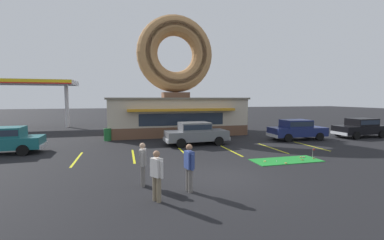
# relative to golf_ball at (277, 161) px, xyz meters

# --- Properties ---
(ground_plane) EXTENTS (160.00, 160.00, 0.00)m
(ground_plane) POSITION_rel_golf_ball_xyz_m (-3.70, -1.63, -0.05)
(ground_plane) COLOR black
(donut_shop_building) EXTENTS (12.30, 6.75, 10.96)m
(donut_shop_building) POSITION_rel_golf_ball_xyz_m (-2.88, 12.32, 3.69)
(donut_shop_building) COLOR brown
(donut_shop_building) RESTS_ON ground
(putting_mat) EXTENTS (3.69, 1.47, 0.03)m
(putting_mat) POSITION_rel_golf_ball_xyz_m (0.68, 0.16, -0.04)
(putting_mat) COLOR #1E842D
(putting_mat) RESTS_ON ground
(mini_donut_near_left) EXTENTS (0.13, 0.13, 0.04)m
(mini_donut_near_left) POSITION_rel_golf_ball_xyz_m (2.33, 0.06, -0.00)
(mini_donut_near_left) COLOR brown
(mini_donut_near_left) RESTS_ON putting_mat
(mini_donut_near_right) EXTENTS (0.13, 0.13, 0.04)m
(mini_donut_near_right) POSITION_rel_golf_ball_xyz_m (2.01, 0.47, -0.00)
(mini_donut_near_right) COLOR #D8667F
(mini_donut_near_right) RESTS_ON putting_mat
(mini_donut_mid_left) EXTENTS (0.13, 0.13, 0.04)m
(mini_donut_mid_left) POSITION_rel_golf_ball_xyz_m (1.81, 0.45, -0.00)
(mini_donut_mid_left) COLOR #D17F47
(mini_donut_mid_left) RESTS_ON putting_mat
(mini_donut_mid_centre) EXTENTS (0.13, 0.13, 0.04)m
(mini_donut_mid_centre) POSITION_rel_golf_ball_xyz_m (0.25, -0.43, -0.00)
(mini_donut_mid_centre) COLOR #D17F47
(mini_donut_mid_centre) RESTS_ON putting_mat
(mini_donut_mid_right) EXTENTS (0.13, 0.13, 0.04)m
(mini_donut_mid_right) POSITION_rel_golf_ball_xyz_m (-0.58, 0.17, -0.00)
(mini_donut_mid_right) COLOR #E5C666
(mini_donut_mid_right) RESTS_ON putting_mat
(mini_donut_far_left) EXTENTS (0.13, 0.13, 0.04)m
(mini_donut_far_left) POSITION_rel_golf_ball_xyz_m (1.51, -0.05, -0.00)
(mini_donut_far_left) COLOR brown
(mini_donut_far_left) RESTS_ON putting_mat
(golf_ball) EXTENTS (0.04, 0.04, 0.04)m
(golf_ball) POSITION_rel_golf_ball_xyz_m (0.00, 0.00, 0.00)
(golf_ball) COLOR white
(golf_ball) RESTS_ON putting_mat
(putting_flag_pin) EXTENTS (0.13, 0.01, 0.55)m
(putting_flag_pin) POSITION_rel_golf_ball_xyz_m (2.31, 0.09, 0.39)
(putting_flag_pin) COLOR silver
(putting_flag_pin) RESTS_ON putting_mat
(car_teal) EXTENTS (4.61, 2.09, 1.60)m
(car_teal) POSITION_rel_golf_ball_xyz_m (-14.62, 5.89, 0.82)
(car_teal) COLOR #196066
(car_teal) RESTS_ON ground
(car_grey) EXTENTS (4.63, 2.12, 1.60)m
(car_grey) POSITION_rel_golf_ball_xyz_m (-2.67, 6.00, 0.82)
(car_grey) COLOR slate
(car_grey) RESTS_ON ground
(car_black) EXTENTS (4.59, 2.05, 1.60)m
(car_black) POSITION_rel_golf_ball_xyz_m (11.83, 5.76, 0.82)
(car_black) COLOR black
(car_black) RESTS_ON ground
(car_navy) EXTENTS (4.62, 2.12, 1.60)m
(car_navy) POSITION_rel_golf_ball_xyz_m (5.70, 6.00, 0.82)
(car_navy) COLOR navy
(car_navy) RESTS_ON ground
(pedestrian_blue_sweater_man) EXTENTS (0.32, 0.58, 1.71)m
(pedestrian_blue_sweater_man) POSITION_rel_golf_ball_xyz_m (-5.41, -2.90, 0.90)
(pedestrian_blue_sweater_man) COLOR slate
(pedestrian_blue_sweater_man) RESTS_ON ground
(pedestrian_hooded_kid) EXTENTS (0.29, 0.59, 1.64)m
(pedestrian_hooded_kid) POSITION_rel_golf_ball_xyz_m (-6.95, -1.87, 0.86)
(pedestrian_hooded_kid) COLOR slate
(pedestrian_hooded_kid) RESTS_ON ground
(pedestrian_leather_jacket_man) EXTENTS (0.41, 0.52, 1.65)m
(pedestrian_leather_jacket_man) POSITION_rel_golf_ball_xyz_m (-6.63, -3.47, 0.86)
(pedestrian_leather_jacket_man) COLOR #7F7056
(pedestrian_leather_jacket_man) RESTS_ON ground
(trash_bin) EXTENTS (0.57, 0.57, 0.97)m
(trash_bin) POSITION_rel_golf_ball_xyz_m (-8.88, 9.38, 0.45)
(trash_bin) COLOR #1E662D
(trash_bin) RESTS_ON ground
(gas_station_canopy) EXTENTS (9.00, 4.46, 5.30)m
(gas_station_canopy) POSITION_rel_golf_ball_xyz_m (-17.39, 20.40, 4.81)
(gas_station_canopy) COLOR silver
(gas_station_canopy) RESTS_ON ground
(parking_stripe_far_left) EXTENTS (0.12, 3.60, 0.01)m
(parking_stripe_far_left) POSITION_rel_golf_ball_xyz_m (-10.13, 3.37, -0.05)
(parking_stripe_far_left) COLOR yellow
(parking_stripe_far_left) RESTS_ON ground
(parking_stripe_left) EXTENTS (0.12, 3.60, 0.01)m
(parking_stripe_left) POSITION_rel_golf_ball_xyz_m (-7.13, 3.37, -0.05)
(parking_stripe_left) COLOR yellow
(parking_stripe_left) RESTS_ON ground
(parking_stripe_mid_left) EXTENTS (0.12, 3.60, 0.01)m
(parking_stripe_mid_left) POSITION_rel_golf_ball_xyz_m (-4.13, 3.37, -0.05)
(parking_stripe_mid_left) COLOR yellow
(parking_stripe_mid_left) RESTS_ON ground
(parking_stripe_centre) EXTENTS (0.12, 3.60, 0.01)m
(parking_stripe_centre) POSITION_rel_golf_ball_xyz_m (-1.13, 3.37, -0.05)
(parking_stripe_centre) COLOR yellow
(parking_stripe_centre) RESTS_ON ground
(parking_stripe_mid_right) EXTENTS (0.12, 3.60, 0.01)m
(parking_stripe_mid_right) POSITION_rel_golf_ball_xyz_m (1.87, 3.37, -0.05)
(parking_stripe_mid_right) COLOR yellow
(parking_stripe_mid_right) RESTS_ON ground
(parking_stripe_right) EXTENTS (0.12, 3.60, 0.01)m
(parking_stripe_right) POSITION_rel_golf_ball_xyz_m (4.87, 3.37, -0.05)
(parking_stripe_right) COLOR yellow
(parking_stripe_right) RESTS_ON ground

